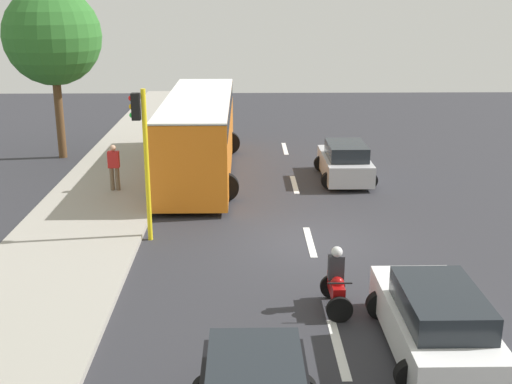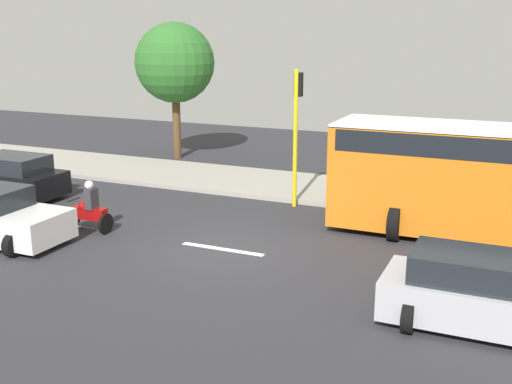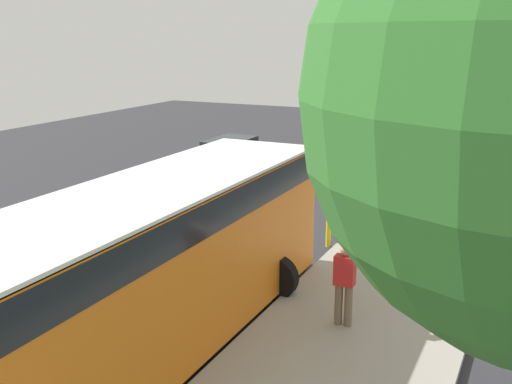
{
  "view_description": "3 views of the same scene",
  "coord_description": "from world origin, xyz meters",
  "px_view_note": "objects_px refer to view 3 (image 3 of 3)",
  "views": [
    {
      "loc": [
        1.93,
        17.78,
        7.04
      ],
      "look_at": [
        1.59,
        -0.59,
        1.37
      ],
      "focal_mm": 45.28,
      "sensor_mm": 36.0,
      "label": 1
    },
    {
      "loc": [
        -14.16,
        -7.23,
        5.75
      ],
      "look_at": [
        1.22,
        -0.44,
        1.35
      ],
      "focal_mm": 43.97,
      "sensor_mm": 36.0,
      "label": 2
    },
    {
      "loc": [
        9.93,
        -15.75,
        5.79
      ],
      "look_at": [
        3.14,
        -1.56,
        1.69
      ],
      "focal_mm": 43.19,
      "sensor_mm": 36.0,
      "label": 3
    }
  ],
  "objects_px": {
    "city_bus": "(137,265)",
    "traffic_light_corner": "(335,143)",
    "car_white": "(227,159)",
    "car_black": "(336,154)",
    "pedestrian_near_signal": "(344,282)",
    "motorcycle": "(243,174)"
  },
  "relations": [
    {
      "from": "car_white",
      "to": "pedestrian_near_signal",
      "type": "distance_m",
      "value": 14.04
    },
    {
      "from": "car_black",
      "to": "motorcycle",
      "type": "height_order",
      "value": "motorcycle"
    },
    {
      "from": "car_white",
      "to": "traffic_light_corner",
      "type": "height_order",
      "value": "traffic_light_corner"
    },
    {
      "from": "motorcycle",
      "to": "car_white",
      "type": "bearing_deg",
      "value": 131.44
    },
    {
      "from": "car_white",
      "to": "motorcycle",
      "type": "xyz_separation_m",
      "value": [
        1.72,
        -1.95,
        -0.07
      ]
    },
    {
      "from": "car_black",
      "to": "traffic_light_corner",
      "type": "distance_m",
      "value": 10.26
    },
    {
      "from": "car_white",
      "to": "car_black",
      "type": "height_order",
      "value": "same"
    },
    {
      "from": "pedestrian_near_signal",
      "to": "motorcycle",
      "type": "bearing_deg",
      "value": 126.71
    },
    {
      "from": "city_bus",
      "to": "motorcycle",
      "type": "height_order",
      "value": "city_bus"
    },
    {
      "from": "car_white",
      "to": "city_bus",
      "type": "xyz_separation_m",
      "value": [
        5.62,
        -13.77,
        1.13
      ]
    },
    {
      "from": "pedestrian_near_signal",
      "to": "city_bus",
      "type": "bearing_deg",
      "value": -137.94
    },
    {
      "from": "city_bus",
      "to": "motorcycle",
      "type": "bearing_deg",
      "value": 108.24
    },
    {
      "from": "car_black",
      "to": "motorcycle",
      "type": "xyz_separation_m",
      "value": [
        -1.95,
        -5.01,
        -0.07
      ]
    },
    {
      "from": "city_bus",
      "to": "traffic_light_corner",
      "type": "xyz_separation_m",
      "value": [
        1.12,
        7.3,
        1.08
      ]
    },
    {
      "from": "car_white",
      "to": "car_black",
      "type": "xyz_separation_m",
      "value": [
        3.68,
        3.06,
        -0.0
      ]
    },
    {
      "from": "car_black",
      "to": "city_bus",
      "type": "xyz_separation_m",
      "value": [
        1.94,
        -16.83,
        1.14
      ]
    },
    {
      "from": "car_white",
      "to": "traffic_light_corner",
      "type": "xyz_separation_m",
      "value": [
        6.74,
        -6.47,
        2.22
      ]
    },
    {
      "from": "car_white",
      "to": "city_bus",
      "type": "distance_m",
      "value": 14.92
    },
    {
      "from": "pedestrian_near_signal",
      "to": "traffic_light_corner",
      "type": "bearing_deg",
      "value": 111.36
    },
    {
      "from": "city_bus",
      "to": "traffic_light_corner",
      "type": "height_order",
      "value": "traffic_light_corner"
    },
    {
      "from": "car_black",
      "to": "motorcycle",
      "type": "relative_size",
      "value": 2.7
    },
    {
      "from": "car_black",
      "to": "pedestrian_near_signal",
      "type": "relative_size",
      "value": 2.44
    }
  ]
}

